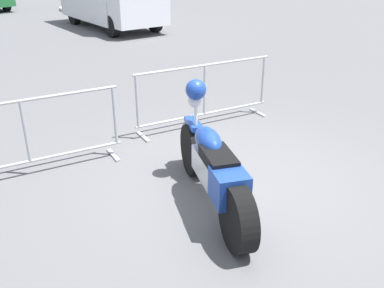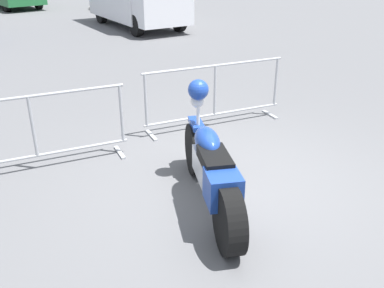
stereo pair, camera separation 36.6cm
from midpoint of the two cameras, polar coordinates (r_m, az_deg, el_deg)
The scene contains 5 objects.
ground_plane at distance 5.67m, azimuth 3.93°, elevation -5.00°, with size 120.00×120.00×0.00m, color #5B5B5E.
motorcycle at distance 4.93m, azimuth 0.65°, elevation -3.07°, with size 1.05×2.28×1.34m.
crowd_barrier_near at distance 6.05m, azimuth -22.88°, elevation 0.88°, with size 2.52×0.76×1.07m.
crowd_barrier_far at distance 7.24m, azimuth 0.23°, elevation 6.67°, with size 2.52×0.76×1.07m.
planter_island at distance 22.73m, azimuth -13.74°, elevation 17.99°, with size 3.37×3.37×1.13m.
Camera 1 is at (-3.39, -3.60, 2.82)m, focal length 40.00 mm.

